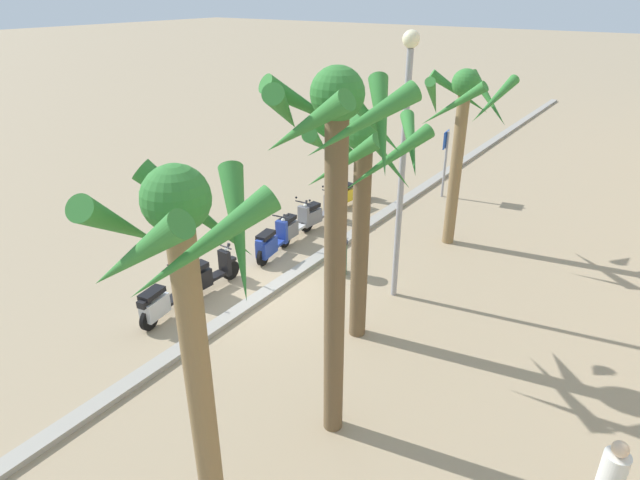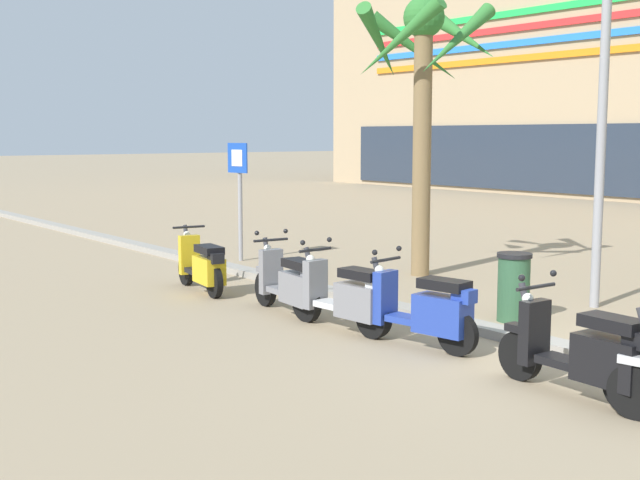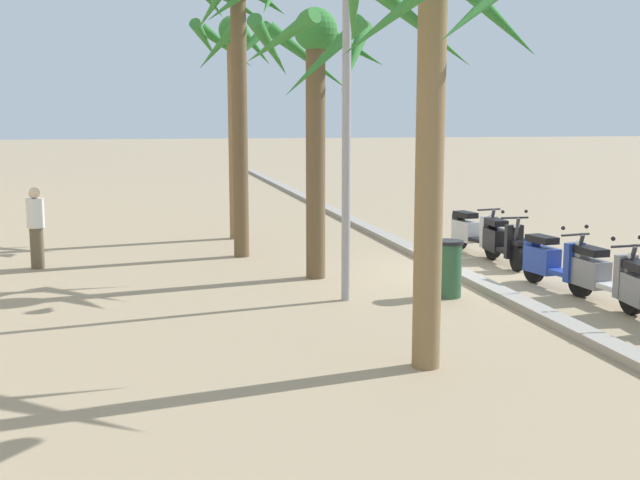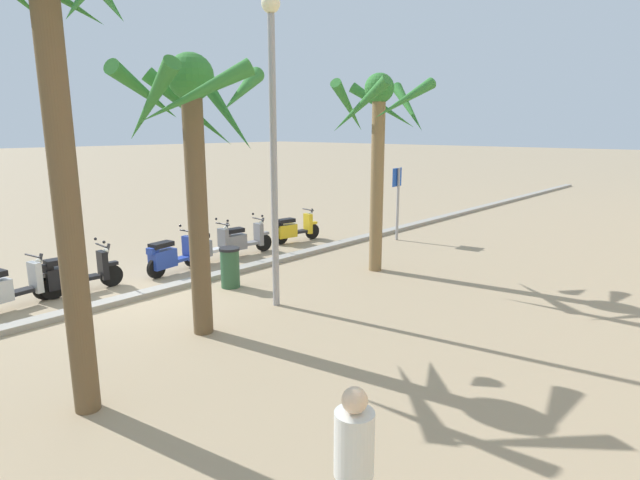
{
  "view_description": "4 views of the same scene",
  "coord_description": "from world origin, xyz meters",
  "px_view_note": "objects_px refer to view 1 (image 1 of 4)",
  "views": [
    {
      "loc": [
        8.8,
        7.67,
        6.87
      ],
      "look_at": [
        -1.06,
        0.9,
        1.18
      ],
      "focal_mm": 29.76,
      "sensor_mm": 36.0,
      "label": 1
    },
    {
      "loc": [
        5.54,
        -7.91,
        2.56
      ],
      "look_at": [
        -4.68,
        0.01,
        0.91
      ],
      "focal_mm": 46.42,
      "sensor_mm": 36.0,
      "label": 2
    },
    {
      "loc": [
        -13.92,
        5.96,
        2.95
      ],
      "look_at": [
        -1.43,
        3.18,
        0.99
      ],
      "focal_mm": 44.98,
      "sensor_mm": 36.0,
      "label": 3
    },
    {
      "loc": [
        5.47,
        10.35,
        3.66
      ],
      "look_at": [
        -3.86,
        1.95,
        0.91
      ],
      "focal_mm": 28.66,
      "sensor_mm": 36.0,
      "label": 4
    }
  ],
  "objects_px": {
    "scooter_yellow_mid_centre": "(351,192)",
    "crossing_sign": "(445,156)",
    "scooter_grey_tail_end": "(317,213)",
    "palm_tree_by_mall_entrance": "(462,117)",
    "palm_tree_mid_walkway": "(187,289)",
    "palm_tree_near_sign": "(363,174)",
    "litter_bin": "(339,257)",
    "street_lamp": "(404,145)",
    "scooter_black_mid_rear": "(206,275)",
    "scooter_grey_second_in_line": "(293,226)",
    "scooter_silver_last_in_row": "(163,300)",
    "palm_tree_far_corner": "(335,178)",
    "scooter_blue_mid_front": "(271,243)"
  },
  "relations": [
    {
      "from": "palm_tree_near_sign",
      "to": "scooter_silver_last_in_row",
      "type": "bearing_deg",
      "value": -63.24
    },
    {
      "from": "scooter_yellow_mid_centre",
      "to": "scooter_blue_mid_front",
      "type": "height_order",
      "value": "scooter_blue_mid_front"
    },
    {
      "from": "scooter_grey_second_in_line",
      "to": "street_lamp",
      "type": "distance_m",
      "value": 5.26
    },
    {
      "from": "scooter_silver_last_in_row",
      "to": "crossing_sign",
      "type": "height_order",
      "value": "crossing_sign"
    },
    {
      "from": "litter_bin",
      "to": "palm_tree_far_corner",
      "type": "bearing_deg",
      "value": 31.48
    },
    {
      "from": "scooter_grey_tail_end",
      "to": "crossing_sign",
      "type": "distance_m",
      "value": 5.39
    },
    {
      "from": "scooter_grey_tail_end",
      "to": "street_lamp",
      "type": "bearing_deg",
      "value": 59.34
    },
    {
      "from": "palm_tree_near_sign",
      "to": "palm_tree_by_mall_entrance",
      "type": "bearing_deg",
      "value": -178.54
    },
    {
      "from": "palm_tree_mid_walkway",
      "to": "street_lamp",
      "type": "relative_size",
      "value": 0.87
    },
    {
      "from": "scooter_grey_tail_end",
      "to": "palm_tree_by_mall_entrance",
      "type": "xyz_separation_m",
      "value": [
        -1.32,
        3.88,
        3.27
      ]
    },
    {
      "from": "scooter_silver_last_in_row",
      "to": "crossing_sign",
      "type": "relative_size",
      "value": 0.75
    },
    {
      "from": "scooter_grey_second_in_line",
      "to": "crossing_sign",
      "type": "height_order",
      "value": "crossing_sign"
    },
    {
      "from": "palm_tree_far_corner",
      "to": "litter_bin",
      "type": "height_order",
      "value": "palm_tree_far_corner"
    },
    {
      "from": "scooter_yellow_mid_centre",
      "to": "palm_tree_far_corner",
      "type": "relative_size",
      "value": 0.3
    },
    {
      "from": "palm_tree_mid_walkway",
      "to": "litter_bin",
      "type": "height_order",
      "value": "palm_tree_mid_walkway"
    },
    {
      "from": "palm_tree_far_corner",
      "to": "palm_tree_near_sign",
      "type": "height_order",
      "value": "palm_tree_far_corner"
    },
    {
      "from": "scooter_black_mid_rear",
      "to": "palm_tree_far_corner",
      "type": "distance_m",
      "value": 6.77
    },
    {
      "from": "scooter_grey_tail_end",
      "to": "palm_tree_by_mall_entrance",
      "type": "distance_m",
      "value": 5.24
    },
    {
      "from": "crossing_sign",
      "to": "palm_tree_mid_walkway",
      "type": "bearing_deg",
      "value": 10.77
    },
    {
      "from": "palm_tree_by_mall_entrance",
      "to": "street_lamp",
      "type": "relative_size",
      "value": 0.81
    },
    {
      "from": "street_lamp",
      "to": "scooter_black_mid_rear",
      "type": "bearing_deg",
      "value": -57.29
    },
    {
      "from": "scooter_black_mid_rear",
      "to": "scooter_silver_last_in_row",
      "type": "bearing_deg",
      "value": 1.17
    },
    {
      "from": "scooter_grey_second_in_line",
      "to": "palm_tree_near_sign",
      "type": "bearing_deg",
      "value": 53.42
    },
    {
      "from": "palm_tree_mid_walkway",
      "to": "street_lamp",
      "type": "bearing_deg",
      "value": -172.21
    },
    {
      "from": "scooter_black_mid_rear",
      "to": "palm_tree_near_sign",
      "type": "xyz_separation_m",
      "value": [
        -0.6,
        3.99,
        3.19
      ]
    },
    {
      "from": "scooter_black_mid_rear",
      "to": "scooter_silver_last_in_row",
      "type": "xyz_separation_m",
      "value": [
        1.4,
        0.03,
        -0.0
      ]
    },
    {
      "from": "scooter_black_mid_rear",
      "to": "scooter_silver_last_in_row",
      "type": "distance_m",
      "value": 1.4
    },
    {
      "from": "crossing_sign",
      "to": "palm_tree_by_mall_entrance",
      "type": "relative_size",
      "value": 0.48
    },
    {
      "from": "scooter_grey_tail_end",
      "to": "palm_tree_far_corner",
      "type": "height_order",
      "value": "palm_tree_far_corner"
    },
    {
      "from": "scooter_grey_tail_end",
      "to": "crossing_sign",
      "type": "height_order",
      "value": "crossing_sign"
    },
    {
      "from": "scooter_grey_second_in_line",
      "to": "crossing_sign",
      "type": "distance_m",
      "value": 6.53
    },
    {
      "from": "scooter_black_mid_rear",
      "to": "crossing_sign",
      "type": "relative_size",
      "value": 0.76
    },
    {
      "from": "scooter_grey_second_in_line",
      "to": "scooter_black_mid_rear",
      "type": "height_order",
      "value": "same"
    },
    {
      "from": "scooter_silver_last_in_row",
      "to": "scooter_grey_tail_end",
      "type": "bearing_deg",
      "value": -179.49
    },
    {
      "from": "palm_tree_far_corner",
      "to": "scooter_grey_tail_end",
      "type": "bearing_deg",
      "value": -143.52
    },
    {
      "from": "crossing_sign",
      "to": "litter_bin",
      "type": "height_order",
      "value": "crossing_sign"
    },
    {
      "from": "scooter_yellow_mid_centre",
      "to": "scooter_grey_tail_end",
      "type": "xyz_separation_m",
      "value": [
        2.26,
        0.14,
        0.01
      ]
    },
    {
      "from": "palm_tree_by_mall_entrance",
      "to": "scooter_silver_last_in_row",
      "type": "bearing_deg",
      "value": -26.83
    },
    {
      "from": "crossing_sign",
      "to": "palm_tree_mid_walkway",
      "type": "relative_size",
      "value": 0.45
    },
    {
      "from": "scooter_grey_tail_end",
      "to": "palm_tree_near_sign",
      "type": "bearing_deg",
      "value": 43.47
    },
    {
      "from": "crossing_sign",
      "to": "palm_tree_near_sign",
      "type": "distance_m",
      "value": 9.48
    },
    {
      "from": "scooter_yellow_mid_centre",
      "to": "palm_tree_mid_walkway",
      "type": "height_order",
      "value": "palm_tree_mid_walkway"
    },
    {
      "from": "crossing_sign",
      "to": "street_lamp",
      "type": "height_order",
      "value": "street_lamp"
    },
    {
      "from": "scooter_blue_mid_front",
      "to": "street_lamp",
      "type": "bearing_deg",
      "value": 92.48
    },
    {
      "from": "scooter_blue_mid_front",
      "to": "crossing_sign",
      "type": "relative_size",
      "value": 0.74
    },
    {
      "from": "palm_tree_by_mall_entrance",
      "to": "litter_bin",
      "type": "relative_size",
      "value": 5.26
    },
    {
      "from": "scooter_yellow_mid_centre",
      "to": "crossing_sign",
      "type": "relative_size",
      "value": 0.75
    },
    {
      "from": "palm_tree_near_sign",
      "to": "street_lamp",
      "type": "distance_m",
      "value": 1.92
    },
    {
      "from": "scooter_yellow_mid_centre",
      "to": "crossing_sign",
      "type": "height_order",
      "value": "crossing_sign"
    },
    {
      "from": "litter_bin",
      "to": "street_lamp",
      "type": "relative_size",
      "value": 0.15
    }
  ]
}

